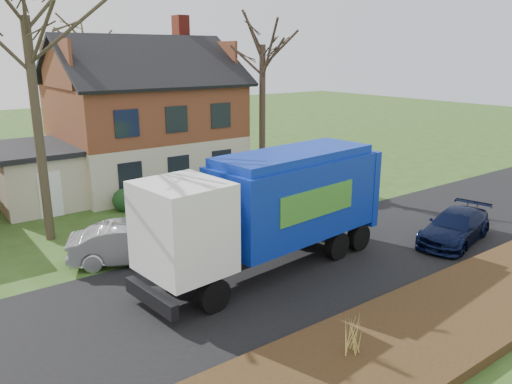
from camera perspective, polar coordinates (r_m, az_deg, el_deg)
ground at (r=16.97m, az=1.87°, el=-9.41°), size 120.00×120.00×0.00m
road at (r=16.97m, az=1.87°, el=-9.38°), size 80.00×7.00×0.02m
mulch_verge at (r=13.66m, az=16.38°, el=-16.06°), size 80.00×3.50×0.30m
main_house at (r=28.37m, az=-13.50°, el=8.83°), size 12.95×8.95×9.26m
garbage_truck at (r=16.70m, az=1.99°, el=-1.40°), size 9.48×3.43×3.97m
silver_sedan at (r=18.20m, az=-13.94°, el=-5.66°), size 4.58×3.18×1.43m
navy_wagon at (r=21.04m, az=21.78°, el=-3.70°), size 4.55×2.65×1.24m
tree_front_east at (r=27.70m, az=0.76°, el=19.05°), size 3.91×3.91×10.87m
tree_back at (r=35.76m, az=-19.02°, el=17.51°), size 3.35×3.35×10.62m
grass_clump_mid at (r=12.40m, az=11.05°, el=-15.87°), size 0.33×0.27×0.92m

